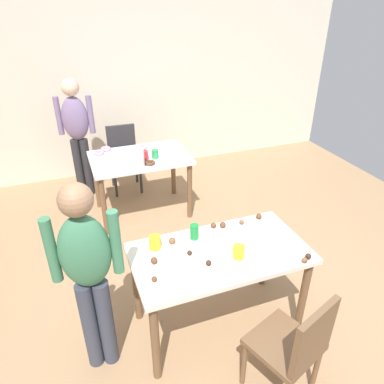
# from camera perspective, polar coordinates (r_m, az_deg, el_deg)

# --- Properties ---
(ground_plane) EXTENTS (6.40, 6.40, 0.00)m
(ground_plane) POSITION_cam_1_polar(r_m,az_deg,el_deg) (3.30, 5.13, -18.19)
(ground_plane) COLOR #9E7A56
(wall_back) EXTENTS (6.40, 0.10, 2.60)m
(wall_back) POSITION_cam_1_polar(r_m,az_deg,el_deg) (5.41, -9.33, 16.83)
(wall_back) COLOR beige
(wall_back) RESTS_ON ground_plane
(dining_table_near) EXTENTS (1.30, 0.69, 0.75)m
(dining_table_near) POSITION_cam_1_polar(r_m,az_deg,el_deg) (2.76, 4.36, -11.01)
(dining_table_near) COLOR silver
(dining_table_near) RESTS_ON ground_plane
(dining_table_far) EXTENTS (1.12, 0.75, 0.75)m
(dining_table_far) POSITION_cam_1_polar(r_m,az_deg,el_deg) (4.28, -8.19, 4.29)
(dining_table_far) COLOR silver
(dining_table_far) RESTS_ON ground_plane
(chair_near_table) EXTENTS (0.51, 0.51, 0.87)m
(chair_near_table) POSITION_cam_1_polar(r_m,az_deg,el_deg) (2.52, 16.03, -22.21)
(chair_near_table) COLOR brown
(chair_near_table) RESTS_ON ground_plane
(chair_far_table) EXTENTS (0.42, 0.42, 0.87)m
(chair_far_table) POSITION_cam_1_polar(r_m,az_deg,el_deg) (4.99, -10.79, 5.92)
(chair_far_table) COLOR #2D2D33
(chair_far_table) RESTS_ON ground_plane
(person_girl_near) EXTENTS (0.46, 0.24, 1.50)m
(person_girl_near) POSITION_cam_1_polar(r_m,az_deg,el_deg) (2.42, -16.14, -11.47)
(person_girl_near) COLOR #383D4C
(person_girl_near) RESTS_ON ground_plane
(person_adult_far) EXTENTS (0.45, 0.26, 1.54)m
(person_adult_far) POSITION_cam_1_polar(r_m,az_deg,el_deg) (4.78, -17.76, 9.53)
(person_adult_far) COLOR #28282D
(person_adult_far) RESTS_ON ground_plane
(mixing_bowl) EXTENTS (0.18, 0.18, 0.08)m
(mixing_bowl) POSITION_cam_1_polar(r_m,az_deg,el_deg) (2.70, 5.44, -8.10)
(mixing_bowl) COLOR white
(mixing_bowl) RESTS_ON dining_table_near
(soda_can) EXTENTS (0.07, 0.07, 0.12)m
(soda_can) POSITION_cam_1_polar(r_m,az_deg,el_deg) (2.78, 0.37, -6.32)
(soda_can) COLOR #198438
(soda_can) RESTS_ON dining_table_near
(fork_near) EXTENTS (0.17, 0.02, 0.01)m
(fork_near) POSITION_cam_1_polar(r_m,az_deg,el_deg) (2.72, 9.90, -9.16)
(fork_near) COLOR silver
(fork_near) RESTS_ON dining_table_near
(cup_near_0) EXTENTS (0.08, 0.08, 0.10)m
(cup_near_0) POSITION_cam_1_polar(r_m,az_deg,el_deg) (2.62, 7.41, -9.38)
(cup_near_0) COLOR yellow
(cup_near_0) RESTS_ON dining_table_near
(cup_near_1) EXTENTS (0.09, 0.09, 0.10)m
(cup_near_1) POSITION_cam_1_polar(r_m,az_deg,el_deg) (2.70, -5.89, -7.94)
(cup_near_1) COLOR yellow
(cup_near_1) RESTS_ON dining_table_near
(cake_ball_0) EXTENTS (0.04, 0.04, 0.04)m
(cake_ball_0) POSITION_cam_1_polar(r_m,az_deg,el_deg) (2.45, -5.99, -13.54)
(cake_ball_0) COLOR brown
(cake_ball_0) RESTS_ON dining_table_near
(cake_ball_1) EXTENTS (0.04, 0.04, 0.04)m
(cake_ball_1) POSITION_cam_1_polar(r_m,az_deg,el_deg) (2.56, 2.65, -11.15)
(cake_ball_1) COLOR #3D2319
(cake_ball_1) RESTS_ON dining_table_near
(cake_ball_2) EXTENTS (0.05, 0.05, 0.05)m
(cake_ball_2) POSITION_cam_1_polar(r_m,az_deg,el_deg) (3.07, 10.54, -3.80)
(cake_ball_2) COLOR brown
(cake_ball_2) RESTS_ON dining_table_near
(cake_ball_3) EXTENTS (0.04, 0.04, 0.04)m
(cake_ball_3) POSITION_cam_1_polar(r_m,az_deg,el_deg) (2.92, 3.42, -5.29)
(cake_ball_3) COLOR brown
(cake_ball_3) RESTS_ON dining_table_near
(cake_ball_4) EXTENTS (0.05, 0.05, 0.05)m
(cake_ball_4) POSITION_cam_1_polar(r_m,az_deg,el_deg) (2.75, -3.15, -7.70)
(cake_ball_4) COLOR brown
(cake_ball_4) RESTS_ON dining_table_near
(cake_ball_5) EXTENTS (0.04, 0.04, 0.04)m
(cake_ball_5) POSITION_cam_1_polar(r_m,az_deg,el_deg) (2.73, 17.91, -9.65)
(cake_ball_5) COLOR #3D2319
(cake_ball_5) RESTS_ON dining_table_near
(cake_ball_6) EXTENTS (0.04, 0.04, 0.04)m
(cake_ball_6) POSITION_cam_1_polar(r_m,az_deg,el_deg) (2.69, 17.38, -10.25)
(cake_ball_6) COLOR brown
(cake_ball_6) RESTS_ON dining_table_near
(cake_ball_7) EXTENTS (0.05, 0.05, 0.05)m
(cake_ball_7) POSITION_cam_1_polar(r_m,az_deg,el_deg) (2.58, -6.03, -10.73)
(cake_ball_7) COLOR brown
(cake_ball_7) RESTS_ON dining_table_near
(cake_ball_8) EXTENTS (0.04, 0.04, 0.04)m
(cake_ball_8) POSITION_cam_1_polar(r_m,az_deg,el_deg) (2.99, 7.86, -4.74)
(cake_ball_8) COLOR brown
(cake_ball_8) RESTS_ON dining_table_near
(cake_ball_9) EXTENTS (0.05, 0.05, 0.05)m
(cake_ball_9) POSITION_cam_1_polar(r_m,az_deg,el_deg) (2.93, 4.90, -5.20)
(cake_ball_9) COLOR brown
(cake_ball_9) RESTS_ON dining_table_near
(cake_ball_10) EXTENTS (0.04, 0.04, 0.04)m
(cake_ball_10) POSITION_cam_1_polar(r_m,az_deg,el_deg) (2.64, -0.40, -9.60)
(cake_ball_10) COLOR #3D2319
(cake_ball_10) RESTS_ON dining_table_near
(pitcher_far) EXTENTS (0.11, 0.11, 0.21)m
(pitcher_far) POSITION_cam_1_polar(r_m,az_deg,el_deg) (3.93, -8.37, 5.34)
(pitcher_far) COLOR white
(pitcher_far) RESTS_ON dining_table_far
(cup_far_0) EXTENTS (0.08, 0.08, 0.11)m
(cup_far_0) POSITION_cam_1_polar(r_m,az_deg,el_deg) (4.11, -4.03, 5.90)
(cup_far_0) COLOR white
(cup_far_0) RESTS_ON dining_table_far
(cup_far_1) EXTENTS (0.07, 0.07, 0.10)m
(cup_far_1) POSITION_cam_1_polar(r_m,az_deg,el_deg) (4.15, -5.86, 6.03)
(cup_far_1) COLOR green
(cup_far_1) RESTS_ON dining_table_far
(cup_far_2) EXTENTS (0.08, 0.08, 0.11)m
(cup_far_2) POSITION_cam_1_polar(r_m,az_deg,el_deg) (4.12, -7.50, 5.77)
(cup_far_2) COLOR red
(cup_far_2) RESTS_ON dining_table_far
(donut_far_0) EXTENTS (0.11, 0.11, 0.03)m
(donut_far_0) POSITION_cam_1_polar(r_m,az_deg,el_deg) (4.45, -7.80, 7.07)
(donut_far_0) COLOR pink
(donut_far_0) RESTS_ON dining_table_far
(donut_far_1) EXTENTS (0.12, 0.12, 0.04)m
(donut_far_1) POSITION_cam_1_polar(r_m,az_deg,el_deg) (4.48, -13.49, 6.65)
(donut_far_1) COLOR pink
(donut_far_1) RESTS_ON dining_table_far
(donut_far_2) EXTENTS (0.13, 0.13, 0.04)m
(donut_far_2) POSITION_cam_1_polar(r_m,az_deg,el_deg) (4.39, -14.52, 6.06)
(donut_far_2) COLOR pink
(donut_far_2) RESTS_ON dining_table_far
(donut_far_3) EXTENTS (0.12, 0.12, 0.04)m
(donut_far_3) POSITION_cam_1_polar(r_m,az_deg,el_deg) (4.02, -6.68, 4.63)
(donut_far_3) COLOR brown
(donut_far_3) RESTS_ON dining_table_far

